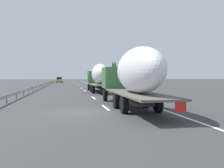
# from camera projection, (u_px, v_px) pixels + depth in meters

# --- Properties ---
(ground_plane) EXTENTS (260.00, 260.00, 0.00)m
(ground_plane) POSITION_uv_depth(u_px,v_px,m) (71.00, 86.00, 54.77)
(ground_plane) COLOR #38383A
(lane_stripe_0) EXTENTS (3.20, 0.20, 0.01)m
(lane_stripe_0) POSITION_uv_depth(u_px,v_px,m) (105.00, 107.00, 17.75)
(lane_stripe_0) COLOR white
(lane_stripe_0) RESTS_ON ground_plane
(lane_stripe_1) EXTENTS (3.20, 0.20, 0.01)m
(lane_stripe_1) POSITION_uv_depth(u_px,v_px,m) (94.00, 98.00, 25.67)
(lane_stripe_1) COLOR white
(lane_stripe_1) RESTS_ON ground_plane
(lane_stripe_2) EXTENTS (3.20, 0.20, 0.01)m
(lane_stripe_2) POSITION_uv_depth(u_px,v_px,m) (85.00, 91.00, 38.45)
(lane_stripe_2) COLOR white
(lane_stripe_2) RESTS_ON ground_plane
(lane_stripe_3) EXTENTS (3.20, 0.20, 0.01)m
(lane_stripe_3) POSITION_uv_depth(u_px,v_px,m) (82.00, 88.00, 46.77)
(lane_stripe_3) COLOR white
(lane_stripe_3) RESTS_ON ground_plane
(lane_stripe_4) EXTENTS (3.20, 0.20, 0.01)m
(lane_stripe_4) POSITION_uv_depth(u_px,v_px,m) (79.00, 86.00, 59.58)
(lane_stripe_4) COLOR white
(lane_stripe_4) RESTS_ON ground_plane
(lane_stripe_5) EXTENTS (3.20, 0.20, 0.01)m
(lane_stripe_5) POSITION_uv_depth(u_px,v_px,m) (79.00, 86.00, 58.91)
(lane_stripe_5) COLOR white
(lane_stripe_5) RESTS_ON ground_plane
(lane_stripe_6) EXTENTS (3.20, 0.20, 0.01)m
(lane_stripe_6) POSITION_uv_depth(u_px,v_px,m) (77.00, 85.00, 65.89)
(lane_stripe_6) COLOR white
(lane_stripe_6) RESTS_ON ground_plane
(lane_stripe_7) EXTENTS (3.20, 0.20, 0.01)m
(lane_stripe_7) POSITION_uv_depth(u_px,v_px,m) (75.00, 82.00, 88.53)
(lane_stripe_7) COLOR white
(lane_stripe_7) RESTS_ON ground_plane
(lane_stripe_8) EXTENTS (3.20, 0.20, 0.01)m
(lane_stripe_8) POSITION_uv_depth(u_px,v_px,m) (74.00, 82.00, 104.01)
(lane_stripe_8) COLOR white
(lane_stripe_8) RESTS_ON ground_plane
(lane_stripe_9) EXTENTS (3.20, 0.20, 0.01)m
(lane_stripe_9) POSITION_uv_depth(u_px,v_px,m) (74.00, 82.00, 95.01)
(lane_stripe_9) COLOR white
(lane_stripe_9) RESTS_ON ground_plane
(edge_line_right) EXTENTS (110.00, 0.20, 0.01)m
(edge_line_right) POSITION_uv_depth(u_px,v_px,m) (93.00, 85.00, 60.68)
(edge_line_right) COLOR white
(edge_line_right) RESTS_ON ground_plane
(truck_lead) EXTENTS (12.97, 2.55, 4.03)m
(truck_lead) POSITION_uv_depth(u_px,v_px,m) (99.00, 76.00, 35.27)
(truck_lead) COLOR #387038
(truck_lead) RESTS_ON ground_plane
(truck_trailing) EXTENTS (14.24, 2.55, 4.16)m
(truck_trailing) POSITION_uv_depth(u_px,v_px,m) (133.00, 75.00, 17.07)
(truck_trailing) COLOR #387038
(truck_trailing) RESTS_ON ground_plane
(car_white_van) EXTENTS (4.12, 1.75, 1.89)m
(car_white_van) POSITION_uv_depth(u_px,v_px,m) (60.00, 80.00, 97.50)
(car_white_van) COLOR white
(car_white_van) RESTS_ON ground_plane
(car_yellow_coupe) EXTENTS (4.79, 1.88, 1.98)m
(car_yellow_coupe) POSITION_uv_depth(u_px,v_px,m) (59.00, 80.00, 87.55)
(car_yellow_coupe) COLOR gold
(car_yellow_coupe) RESTS_ON ground_plane
(road_sign) EXTENTS (0.10, 0.90, 2.98)m
(road_sign) POSITION_uv_depth(u_px,v_px,m) (104.00, 77.00, 50.59)
(road_sign) COLOR gray
(road_sign) RESTS_ON ground_plane
(tree_0) EXTENTS (2.47, 2.47, 7.04)m
(tree_0) POSITION_uv_depth(u_px,v_px,m) (113.00, 70.00, 75.94)
(tree_0) COLOR #472D19
(tree_0) RESTS_ON ground_plane
(tree_1) EXTENTS (2.66, 2.66, 5.94)m
(tree_1) POSITION_uv_depth(u_px,v_px,m) (121.00, 70.00, 61.09)
(tree_1) COLOR #472D19
(tree_1) RESTS_ON ground_plane
(tree_2) EXTENTS (3.16, 3.16, 5.99)m
(tree_2) POSITION_uv_depth(u_px,v_px,m) (115.00, 71.00, 59.10)
(tree_2) COLOR #472D19
(tree_2) RESTS_ON ground_plane
(guardrail_median) EXTENTS (94.00, 0.10, 0.76)m
(guardrail_median) POSITION_uv_depth(u_px,v_px,m) (45.00, 84.00, 56.60)
(guardrail_median) COLOR #9EA0A5
(guardrail_median) RESTS_ON ground_plane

